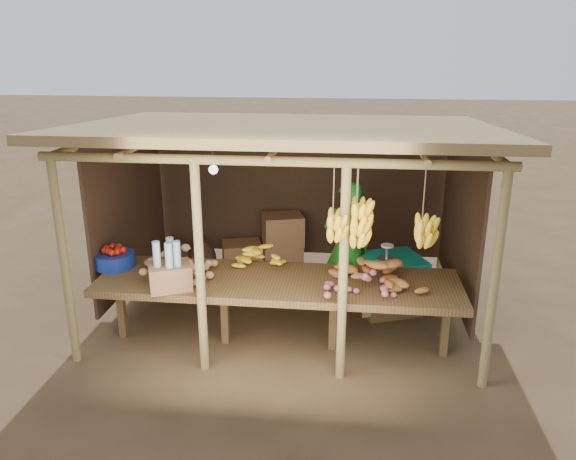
# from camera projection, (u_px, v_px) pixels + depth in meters

# --- Properties ---
(ground) EXTENTS (60.00, 60.00, 0.00)m
(ground) POSITION_uv_depth(u_px,v_px,m) (288.00, 308.00, 7.18)
(ground) COLOR brown
(ground) RESTS_ON ground
(stall_structure) EXTENTS (4.70, 3.50, 2.43)m
(stall_structure) POSITION_uv_depth(u_px,v_px,m) (296.00, 159.00, 6.62)
(stall_structure) COLOR #947F4C
(stall_structure) RESTS_ON ground
(counter) EXTENTS (3.90, 1.05, 0.80)m
(counter) POSITION_uv_depth(u_px,v_px,m) (278.00, 285.00, 6.06)
(counter) COLOR brown
(counter) RESTS_ON ground
(potato_heap) EXTENTS (0.96, 0.67, 0.36)m
(potato_heap) POSITION_uv_depth(u_px,v_px,m) (175.00, 261.00, 6.05)
(potato_heap) COLOR #96794D
(potato_heap) RESTS_ON counter
(sweet_potato_heap) EXTENTS (1.16, 0.90, 0.36)m
(sweet_potato_heap) POSITION_uv_depth(u_px,v_px,m) (384.00, 268.00, 5.87)
(sweet_potato_heap) COLOR #A45E2A
(sweet_potato_heap) RESTS_ON counter
(onion_heap) EXTENTS (0.80, 0.55, 0.35)m
(onion_heap) POSITION_uv_depth(u_px,v_px,m) (360.00, 278.00, 5.64)
(onion_heap) COLOR #B75967
(onion_heap) RESTS_ON counter
(banana_pile) EXTENTS (0.62, 0.49, 0.34)m
(banana_pile) POSITION_uv_depth(u_px,v_px,m) (261.00, 251.00, 6.38)
(banana_pile) COLOR yellow
(banana_pile) RESTS_ON counter
(tomato_basin) EXTENTS (0.46, 0.46, 0.24)m
(tomato_basin) POSITION_uv_depth(u_px,v_px,m) (114.00, 258.00, 6.37)
(tomato_basin) COLOR navy
(tomato_basin) RESTS_ON counter
(bottle_box) EXTENTS (0.52, 0.47, 0.53)m
(bottle_box) POSITION_uv_depth(u_px,v_px,m) (170.00, 270.00, 5.76)
(bottle_box) COLOR #916341
(bottle_box) RESTS_ON counter
(vendor) EXTENTS (0.69, 0.54, 1.66)m
(vendor) POSITION_uv_depth(u_px,v_px,m) (348.00, 245.00, 6.97)
(vendor) COLOR #1A781E
(vendor) RESTS_ON ground
(tarp_crate) EXTENTS (0.96, 0.90, 0.93)m
(tarp_crate) POSITION_uv_depth(u_px,v_px,m) (389.00, 282.00, 7.00)
(tarp_crate) COLOR brown
(tarp_crate) RESTS_ON ground
(carton_stack) EXTENTS (1.25, 0.57, 0.88)m
(carton_stack) POSITION_uv_depth(u_px,v_px,m) (269.00, 249.00, 8.14)
(carton_stack) COLOR #916341
(carton_stack) RESTS_ON ground
(burlap_sacks) EXTENTS (0.78, 0.41, 0.55)m
(burlap_sacks) POSITION_uv_depth(u_px,v_px,m) (190.00, 255.00, 8.31)
(burlap_sacks) COLOR #412C1E
(burlap_sacks) RESTS_ON ground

